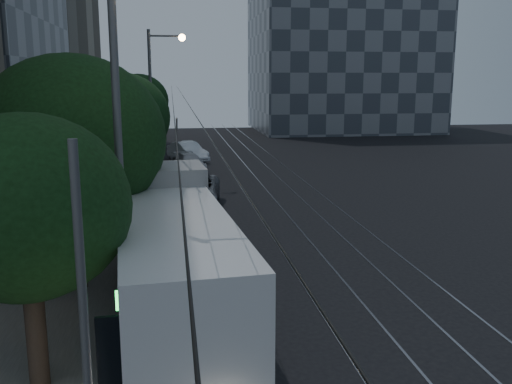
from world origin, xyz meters
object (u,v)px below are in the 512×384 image
at_px(trolleybus, 170,255).
at_px(car_white_c, 188,152).
at_px(car_white_a, 192,175).
at_px(car_white_b, 190,162).
at_px(streetlamp_near, 134,114).
at_px(pickup_silver, 189,192).
at_px(streetlamp_far, 157,93).
at_px(car_white_d, 186,147).

height_order(trolleybus, car_white_c, trolleybus).
xyz_separation_m(car_white_a, car_white_b, (0.02, 5.54, 0.01)).
bearing_deg(streetlamp_near, car_white_a, 84.68).
relative_size(car_white_a, streetlamp_near, 0.36).
xyz_separation_m(car_white_a, car_white_c, (0.02, 10.43, 0.18)).
distance_m(pickup_silver, streetlamp_near, 16.14).
distance_m(trolleybus, car_white_c, 31.21).
relative_size(pickup_silver, streetlamp_far, 0.69).
bearing_deg(streetlamp_far, car_white_b, 68.20).
relative_size(trolleybus, streetlamp_near, 1.35).
height_order(pickup_silver, car_white_d, pickup_silver).
bearing_deg(pickup_silver, car_white_b, 94.26).
height_order(pickup_silver, car_white_a, pickup_silver).
height_order(trolleybus, streetlamp_near, streetlamp_near).
xyz_separation_m(car_white_c, car_white_d, (0.00, 4.38, -0.14)).
xyz_separation_m(car_white_d, streetlamp_near, (-2.12, -37.33, 5.31)).
height_order(pickup_silver, car_white_c, pickup_silver).
xyz_separation_m(car_white_a, streetlamp_far, (-2.07, 0.32, 5.27)).
bearing_deg(car_white_a, pickup_silver, -82.14).
distance_m(pickup_silver, car_white_c, 17.71).
relative_size(streetlamp_near, streetlamp_far, 1.02).
distance_m(trolleybus, car_white_b, 26.34).
relative_size(car_white_a, car_white_c, 0.75).
distance_m(car_white_a, car_white_d, 14.81).
bearing_deg(car_white_d, trolleybus, -82.73).
bearing_deg(trolleybus, car_white_c, 82.43).
distance_m(trolleybus, pickup_silver, 13.52).
bearing_deg(car_white_b, car_white_c, 77.15).
bearing_deg(trolleybus, car_white_b, 81.96).
bearing_deg(streetlamp_far, car_white_a, -8.74).
distance_m(pickup_silver, streetlamp_far, 9.21).
bearing_deg(streetlamp_near, pickup_silver, 83.77).
relative_size(car_white_c, streetlamp_far, 0.49).
bearing_deg(car_white_b, car_white_a, -103.06).
height_order(car_white_a, streetlamp_far, streetlamp_far).
relative_size(car_white_b, streetlamp_near, 0.43).
xyz_separation_m(pickup_silver, car_white_c, (0.45, 17.70, -0.14)).
bearing_deg(pickup_silver, trolleybus, -87.74).
height_order(streetlamp_near, streetlamp_far, streetlamp_near).
height_order(car_white_a, car_white_d, car_white_d).
height_order(car_white_a, car_white_c, car_white_c).
bearing_deg(streetlamp_far, streetlamp_near, -90.07).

